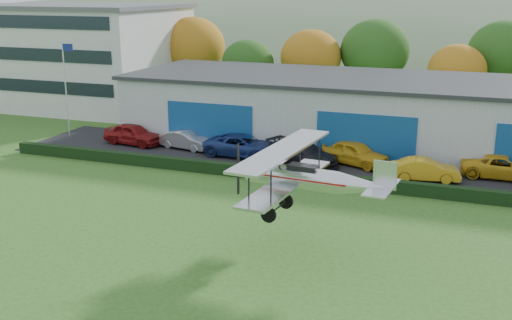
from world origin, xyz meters
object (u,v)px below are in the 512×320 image
(car_1, at_px, (186,140))
(car_4, at_px, (355,153))
(hangar, at_px, (380,112))
(car_3, at_px, (303,153))
(car_0, at_px, (133,134))
(flagpole, at_px, (66,79))
(office_block, at_px, (78,55))
(car_5, at_px, (425,170))
(car_6, at_px, (504,167))
(car_2, at_px, (243,146))
(biplane, at_px, (305,176))

(car_1, xyz_separation_m, car_4, (13.15, 0.11, 0.14))
(hangar, relative_size, car_3, 7.31)
(hangar, height_order, car_0, hangar)
(car_4, bearing_deg, car_3, 131.70)
(hangar, bearing_deg, flagpole, -166.49)
(office_block, xyz_separation_m, car_5, (37.42, -15.68, -4.44))
(flagpole, bearing_deg, car_5, -5.23)
(hangar, xyz_separation_m, car_0, (-18.27, -6.85, -1.78))
(car_3, distance_m, car_6, 13.28)
(office_block, bearing_deg, car_2, -30.41)
(office_block, relative_size, biplane, 2.35)
(car_2, bearing_deg, car_3, -95.24)
(office_block, distance_m, car_2, 28.40)
(car_1, bearing_deg, car_6, -79.28)
(office_block, distance_m, flagpole, 15.33)
(car_2, relative_size, car_5, 1.30)
(hangar, height_order, car_4, hangar)
(flagpole, height_order, car_2, flagpole)
(flagpole, bearing_deg, hangar, 13.51)
(car_1, height_order, car_4, car_4)
(car_2, distance_m, car_4, 8.25)
(car_0, bearing_deg, car_3, -86.86)
(car_6, bearing_deg, office_block, 71.80)
(car_2, bearing_deg, car_5, -94.89)
(office_block, height_order, car_5, office_block)
(flagpole, distance_m, car_4, 24.63)
(flagpole, bearing_deg, car_1, -3.44)
(car_0, relative_size, car_4, 0.99)
(hangar, height_order, car_1, hangar)
(car_1, bearing_deg, car_4, -79.63)
(car_5, bearing_deg, flagpole, 73.89)
(car_4, relative_size, biplane, 0.56)
(flagpole, height_order, biplane, flagpole)
(office_block, xyz_separation_m, car_0, (14.73, -13.87, -4.33))
(biplane, bearing_deg, office_block, 143.71)
(car_1, xyz_separation_m, car_2, (4.92, -0.53, 0.09))
(car_1, distance_m, car_5, 18.25)
(biplane, bearing_deg, car_3, 111.29)
(car_3, bearing_deg, flagpole, 109.92)
(hangar, height_order, biplane, hangar)
(office_block, distance_m, car_6, 44.45)
(flagpole, relative_size, car_5, 1.82)
(car_2, height_order, car_5, car_2)
(car_1, relative_size, car_5, 0.97)
(car_0, xyz_separation_m, car_2, (9.47, -0.33, -0.03))
(car_5, height_order, biplane, biplane)
(flagpole, bearing_deg, car_0, -7.48)
(hangar, xyz_separation_m, car_3, (-4.02, -7.75, -1.80))
(hangar, xyz_separation_m, car_2, (-8.80, -7.18, -1.81))
(office_block, xyz_separation_m, car_4, (32.43, -13.56, -4.32))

